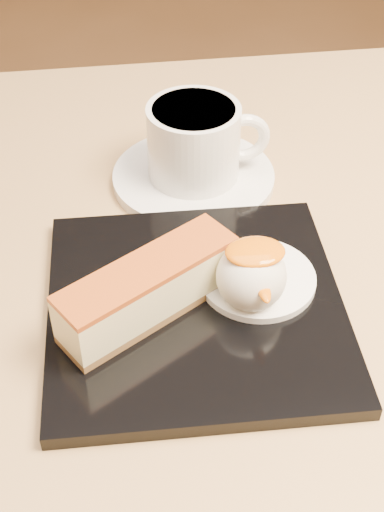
{
  "coord_description": "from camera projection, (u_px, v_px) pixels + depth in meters",
  "views": [
    {
      "loc": [
        -0.02,
        -0.38,
        1.11
      ],
      "look_at": [
        0.04,
        0.01,
        0.76
      ],
      "focal_mm": 50.0,
      "sensor_mm": 36.0,
      "label": 1
    }
  ],
  "objects": [
    {
      "name": "cheesecake",
      "position": [
        148.0,
        289.0,
        0.51
      ],
      "size": [
        0.14,
        0.11,
        0.05
      ],
      "rotation": [
        0.0,
        0.0,
        0.56
      ],
      "color": "brown",
      "rests_on": "dessert_plate"
    },
    {
      "name": "mint_sprig",
      "position": [
        215.0,
        257.0,
        0.56
      ],
      "size": [
        0.03,
        0.02,
        0.0
      ],
      "color": "green",
      "rests_on": "cream_smear"
    },
    {
      "name": "cream_smear",
      "position": [
        257.0,
        278.0,
        0.55
      ],
      "size": [
        0.09,
        0.09,
        0.01
      ],
      "primitive_type": "cylinder",
      "color": "white",
      "rests_on": "dessert_plate"
    },
    {
      "name": "mango_sauce",
      "position": [
        255.0,
        252.0,
        0.5
      ],
      "size": [
        0.04,
        0.03,
        0.01
      ],
      "primitive_type": "ellipsoid",
      "color": "orange",
      "rests_on": "ice_cream_scoop"
    },
    {
      "name": "dessert_plate",
      "position": [
        196.0,
        307.0,
        0.54
      ],
      "size": [
        0.23,
        0.23,
        0.01
      ],
      "primitive_type": "cube",
      "rotation": [
        0.0,
        0.0,
        -0.03
      ],
      "color": "black",
      "rests_on": "table"
    },
    {
      "name": "ice_cream_scoop",
      "position": [
        251.0,
        276.0,
        0.52
      ],
      "size": [
        0.05,
        0.05,
        0.05
      ],
      "primitive_type": "sphere",
      "color": "white",
      "rests_on": "cream_smear"
    },
    {
      "name": "saucer",
      "position": [
        194.0,
        177.0,
        0.66
      ],
      "size": [
        0.15,
        0.15,
        0.01
      ],
      "primitive_type": "cylinder",
      "color": "white",
      "rests_on": "table"
    },
    {
      "name": "table",
      "position": [
        152.0,
        427.0,
        0.65
      ],
      "size": [
        0.8,
        0.8,
        0.72
      ],
      "color": "black",
      "rests_on": "ground"
    },
    {
      "name": "coffee_cup",
      "position": [
        196.0,
        140.0,
        0.64
      ],
      "size": [
        0.11,
        0.08,
        0.07
      ],
      "rotation": [
        0.0,
        0.0,
        0.0
      ],
      "color": "white",
      "rests_on": "saucer"
    }
  ]
}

